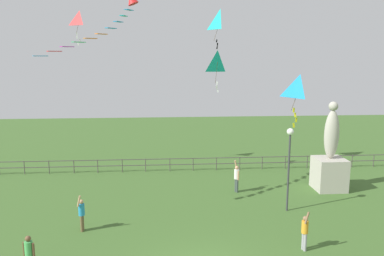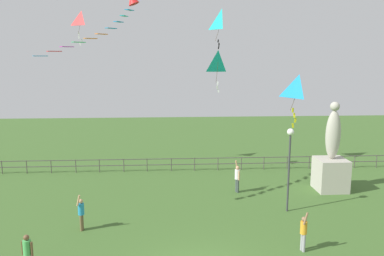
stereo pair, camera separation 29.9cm
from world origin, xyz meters
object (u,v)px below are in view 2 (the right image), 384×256
Objects in this scene: person_0 at (303,231)px; kite_1 at (82,20)px; lamppost at (290,152)px; streamer_kite at (126,5)px; statue_monument at (331,164)px; kite_2 at (299,89)px; person_3 at (81,212)px; person_1 at (237,177)px; person_2 at (27,252)px; kite_6 at (218,63)px; kite_5 at (222,21)px.

kite_1 is (-11.36, 12.36, 9.64)m from person_0.
streamer_kite reaches higher than lamppost.
kite_2 is at bearing -124.75° from statue_monument.
person_1 is at bearing 30.28° from person_3.
kite_1 is at bearing 91.80° from person_2.
kite_1 is at bearing 146.29° from lamppost.
person_0 is 0.76× the size of kite_6.
statue_monument is 5.84m from person_1.
person_0 reaches higher than person_2.
kite_6 reaches higher than person_1.
person_2 is 0.61× the size of kite_5.
person_2 is at bearing -137.59° from person_1.
person_3 is at bearing -147.11° from kite_6.
person_1 is (-2.15, 3.11, -2.28)m from lamppost.
lamppost is at bearing -138.89° from statue_monument.
person_2 is at bearing -111.64° from streamer_kite.
statue_monument is 9.28m from kite_2.
person_1 is 0.82× the size of kite_6.
kite_1 is 0.46× the size of streamer_kite.
kite_1 reaches higher than person_1.
person_2 is 13.51m from kite_6.
streamer_kite is (-7.83, 6.67, 9.93)m from person_0.
kite_5 is (8.97, 13.06, 9.60)m from person_2.
kite_5 is at bearing 145.21° from statue_monument.
kite_5 reaches higher than lamppost.
streamer_kite is (-12.13, -0.86, 9.16)m from statue_monument.
person_3 is (-8.28, -4.83, -0.06)m from person_1.
person_2 is 13.02m from streamer_kite.
statue_monument is 14.93m from person_3.
kite_2 is at bearing -77.55° from person_1.
lamppost is 13.05m from person_2.
person_2 is at bearing -150.28° from statue_monument.
person_3 is 0.69× the size of kite_5.
streamer_kite reaches higher than kite_2.
kite_1 is 0.86× the size of kite_5.
lamppost is at bearing -70.83° from kite_5.
kite_5 is (9.39, -0.47, -0.03)m from kite_1.
person_1 is 10.54m from kite_5.
kite_2 is (-0.76, -3.18, 3.53)m from lamppost.
person_0 is at bearing -84.72° from kite_2.
statue_monument is at bearing 41.11° from lamppost.
lamppost is 4.98m from person_0.
person_3 is at bearing -160.78° from statue_monument.
kite_2 is 0.94× the size of kite_6.
statue_monument is at bearing 55.25° from kite_2.
statue_monument reaches higher than person_0.
kite_6 is at bearing 5.26° from streamer_kite.
kite_6 is at bearing -99.78° from kite_5.
statue_monument is at bearing 29.72° from person_2.
person_3 is at bearing -170.62° from lamppost.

